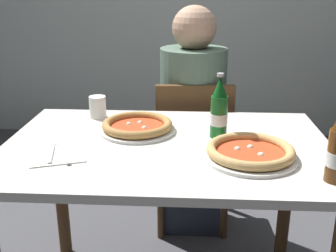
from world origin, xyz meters
TOP-DOWN VIEW (x-y plane):
  - dining_table_main at (0.00, 0.00)m, footprint 1.20×0.80m
  - chair_behind_table at (0.10, 0.61)m, footprint 0.42×0.42m
  - diner_seated at (0.09, 0.66)m, footprint 0.34×0.34m
  - pizza_margherita_near at (-0.13, 0.12)m, footprint 0.30×0.30m
  - pizza_marinara_far at (0.29, -0.12)m, footprint 0.32×0.32m
  - beer_bottle_left at (0.19, 0.08)m, footprint 0.07×0.07m
  - napkin_with_cutlery at (-0.37, -0.13)m, footprint 0.23×0.23m
  - paper_cup at (-0.32, 0.29)m, footprint 0.07×0.07m

SIDE VIEW (x-z plane):
  - chair_behind_table at x=0.10m, z-range 0.06..0.91m
  - diner_seated at x=0.09m, z-range -0.02..1.19m
  - dining_table_main at x=0.00m, z-range 0.26..1.01m
  - napkin_with_cutlery at x=-0.37m, z-range 0.75..0.76m
  - pizza_marinara_far at x=0.29m, z-range 0.75..0.79m
  - pizza_margherita_near at x=-0.13m, z-range 0.75..0.79m
  - paper_cup at x=-0.32m, z-range 0.75..0.84m
  - beer_bottle_left at x=0.19m, z-range 0.73..0.98m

